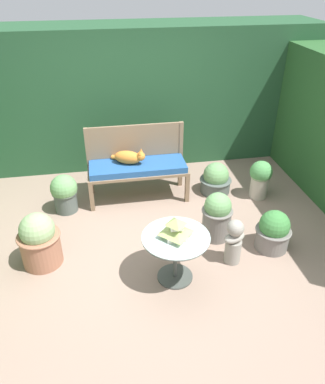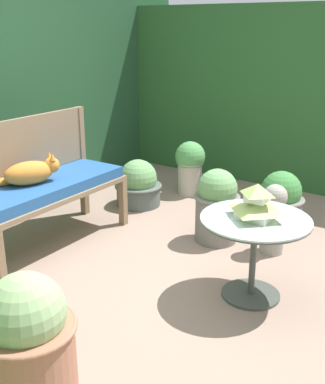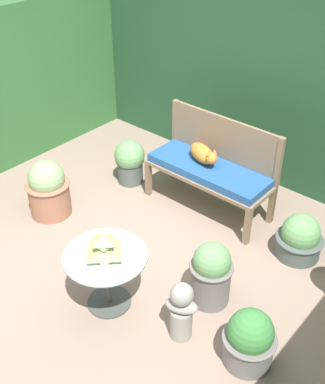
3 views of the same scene
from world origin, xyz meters
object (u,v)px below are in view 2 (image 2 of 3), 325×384
Objects in this scene: garden_bust at (273,218)px; potted_plant_bench_left at (138,185)px; pagoda_birdhouse at (257,204)px; potted_plant_table_far at (28,340)px; potted_plant_patio_mid at (217,205)px; patio_table at (255,235)px; potted_plant_bench_right at (280,201)px; cat at (31,172)px; garden_bench at (47,191)px; potted_plant_table_near at (190,165)px.

potted_plant_bench_left is at bearing 57.13° from garden_bust.
potted_plant_table_far is at bearing 160.75° from pagoda_birdhouse.
patio_table is at bearing -136.26° from potted_plant_patio_mid.
potted_plant_table_far reaches higher than potted_plant_bench_right.
pagoda_birdhouse reaches higher than potted_plant_bench_left.
patio_table is at bearing -58.13° from cat.
patio_table is at bearing -119.83° from potted_plant_bench_left.
potted_plant_bench_left is (1.19, -0.05, -0.27)m from garden_bench.
potted_plant_patio_mid is at bearing -106.47° from potted_plant_bench_left.
patio_table is (0.31, -1.80, -0.21)m from cat.
pagoda_birdhouse is at bearing -119.83° from potted_plant_bench_left.
potted_plant_bench_right is 2.78m from potted_plant_table_far.
potted_plant_table_near is at bearing -23.32° from potted_plant_bench_left.
potted_plant_patio_mid reaches higher than garden_bust.
patio_table is 1.25× the size of garden_bust.
potted_plant_table_far reaches higher than garden_bench.
cat is 0.80× the size of potted_plant_table_near.
garden_bench is at bearing 43.99° from potted_plant_table_far.
potted_plant_table_near is (1.78, -0.30, -0.16)m from garden_bench.
potted_plant_patio_mid is (-0.06, 0.49, 0.02)m from garden_bust.
garden_bench is at bearing 170.34° from potted_plant_table_near.
cat is at bearing 99.89° from pagoda_birdhouse.
garden_bench is at bearing 96.46° from pagoda_birdhouse.
garden_bench is 3.04× the size of cat.
potted_plant_table_near reaches higher than garden_bench.
potted_plant_table_near is (3.07, 0.94, 0.00)m from potted_plant_table_far.
patio_table is 1.39× the size of potted_plant_bench_right.
potted_plant_table_near is at bearing 75.46° from potted_plant_bench_right.
potted_plant_bench_left is at bearing 156.68° from potted_plant_table_near.
potted_plant_bench_right is at bearing -28.25° from potted_plant_patio_mid.
potted_plant_table_near is 1.21× the size of potted_plant_bench_left.
pagoda_birdhouse is at bearing 0.00° from patio_table.
potted_plant_bench_right is (1.48, -1.46, -0.23)m from garden_bench.
garden_bust reaches higher than patio_table.
potted_plant_patio_mid reaches higher than patio_table.
garden_bust is at bearing 11.64° from patio_table.
patio_table is (0.20, -1.77, -0.02)m from garden_bench.
potted_plant_bench_left is at bearing 60.17° from pagoda_birdhouse.
potted_plant_bench_right is (1.28, 0.30, -0.43)m from pagoda_birdhouse.
potted_plant_table_near reaches higher than potted_plant_bench_left.
cat is at bearing 47.43° from potted_plant_table_far.
cat is 0.81× the size of garden_bust.
potted_plant_patio_mid is 1.32× the size of potted_plant_bench_left.
patio_table is 2.51× the size of pagoda_birdhouse.
garden_bust is (0.72, 0.15, -0.16)m from patio_table.
potted_plant_patio_mid is 1.09× the size of potted_plant_table_near.
garden_bench reaches higher than potted_plant_bench_right.
pagoda_birdhouse reaches higher than potted_plant_patio_mid.
garden_bust is at bearing -99.56° from potted_plant_bench_left.
patio_table reaches higher than potted_plant_bench_left.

